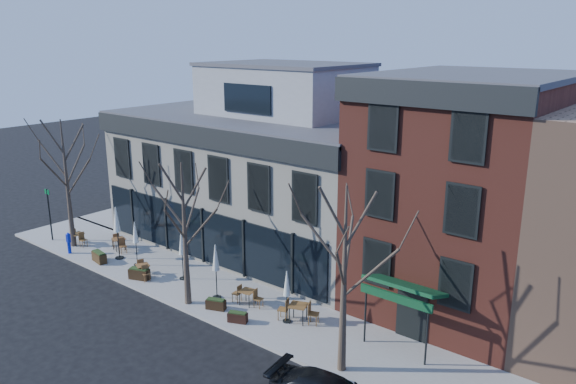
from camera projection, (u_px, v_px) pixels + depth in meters
The scene contains 24 objects.
ground at pixel (205, 266), 32.26m from camera, with size 120.00×120.00×0.00m, color black.
sidewalk_front at pixel (218, 293), 28.65m from camera, with size 33.50×4.70×0.15m, color gray.
sidewalk_side at pixel (163, 205), 43.56m from camera, with size 4.50×12.00×0.15m, color gray.
corner_building at pixel (264, 171), 34.74m from camera, with size 18.39×10.39×11.10m.
red_brick_building at pixel (467, 192), 26.58m from camera, with size 8.20×11.78×11.18m.
tree_corner at pixel (67, 182), 33.88m from camera, with size 3.93×3.98×7.92m.
tree_mid at pixel (185, 233), 26.49m from camera, with size 3.50×3.55×7.04m.
tree_right at pixel (344, 278), 20.96m from camera, with size 3.72×3.77×7.48m.
sign_pole at pixel (49, 211), 35.46m from camera, with size 0.50×0.10×3.40m.
call_box at pixel (69, 242), 33.58m from camera, with size 0.26×0.26×1.32m.
cafe_set_0 at pixel (77, 237), 35.07m from camera, with size 1.70×0.69×0.90m.
cafe_set_1 at pixel (119, 243), 34.17m from camera, with size 1.78×0.88×0.91m.
cafe_set_2 at pixel (143, 269), 30.34m from camera, with size 1.66×0.98×0.86m.
cafe_set_4 at pixel (247, 296), 27.20m from camera, with size 1.74×0.78×0.89m.
cafe_set_5 at pixel (298, 311), 25.53m from camera, with size 1.99×1.16×1.03m.
umbrella_0 at pixel (117, 222), 32.40m from camera, with size 0.51×0.51×3.16m.
umbrella_1 at pixel (135, 235), 31.53m from camera, with size 0.42×0.42×2.60m.
umbrella_2 at pixel (182, 246), 29.69m from camera, with size 0.43×0.43×2.69m.
umbrella_3 at pixel (216, 261), 27.48m from camera, with size 0.45×0.45×2.83m.
umbrella_4 at pixel (287, 286), 25.20m from camera, with size 0.40×0.40×2.50m.
planter_0 at pixel (99, 257), 32.39m from camera, with size 1.18×0.63×0.63m.
planter_1 at pixel (139, 274), 30.09m from camera, with size 1.21×0.82×0.63m.
planter_2 at pixel (216, 304), 26.78m from camera, with size 1.02×0.70×0.53m.
planter_3 at pixel (238, 317), 25.57m from camera, with size 0.96×0.69×0.50m.
Camera 1 is at (22.56, -20.24, 12.75)m, focal length 35.00 mm.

